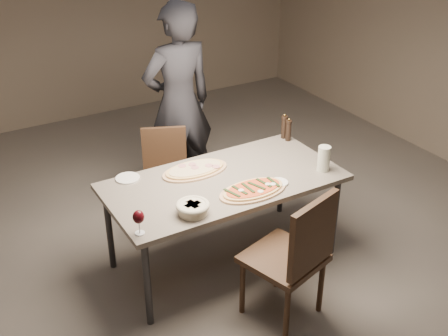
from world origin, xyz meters
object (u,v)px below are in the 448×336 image
zucchini_pizza (253,190)px  carafe (324,159)px  bread_basket (193,207)px  diner (178,104)px  ham_pizza (195,170)px  chair_near (296,253)px  pepper_mill_left (288,130)px  chair_far (166,172)px  dining_table (224,186)px

zucchini_pizza → carafe: (0.65, 0.00, 0.08)m
zucchini_pizza → bread_basket: bearing=-178.5°
diner → ham_pizza: bearing=69.4°
carafe → chair_near: bearing=-139.9°
ham_pizza → bread_basket: 0.60m
zucchini_pizza → chair_near: bearing=-94.9°
pepper_mill_left → chair_far: pepper_mill_left is taller
dining_table → bread_basket: (-0.42, -0.30, 0.11)m
zucchini_pizza → diner: bearing=83.9°
dining_table → chair_far: (-0.13, 0.79, -0.21)m
dining_table → zucchini_pizza: size_ratio=3.32×
ham_pizza → diner: size_ratio=0.29×
zucchini_pizza → chair_near: 0.60m
ham_pizza → chair_far: bearing=107.1°
carafe → bread_basket: bearing=-178.0°
carafe → chair_far: size_ratio=0.24×
chair_far → zucchini_pizza: bearing=125.3°
dining_table → zucchini_pizza: 0.29m
zucchini_pizza → chair_near: chair_near is taller
ham_pizza → diner: (0.31, 0.90, 0.17)m
carafe → chair_far: carafe is taller
pepper_mill_left → chair_near: 1.40m
pepper_mill_left → diner: (-0.65, 0.81, 0.09)m
bread_basket → chair_near: 0.76m
bread_basket → ham_pizza: bearing=60.9°
dining_table → diner: diner is taller
carafe → diner: diner is taller
ham_pizza → bread_basket: bread_basket is taller
ham_pizza → carafe: bearing=-12.2°
dining_table → carafe: size_ratio=8.88×
bread_basket → chair_far: chair_far is taller
bread_basket → carafe: size_ratio=1.16×
diner → chair_far: bearing=45.4°
zucchini_pizza → chair_far: chair_far is taller
diner → dining_table: bearing=79.3°
ham_pizza → carafe: 1.00m
dining_table → ham_pizza: bearing=120.2°
diner → carafe: bearing=110.6°
dining_table → chair_near: (0.07, -0.83, -0.12)m
bread_basket → carafe: 1.17m
chair_near → diner: (0.11, 1.95, 0.37)m
pepper_mill_left → chair_far: (-0.96, 0.47, -0.36)m
ham_pizza → carafe: carafe is taller
ham_pizza → diner: diner is taller
dining_table → ham_pizza: (-0.13, 0.22, 0.07)m
zucchini_pizza → chair_far: (-0.23, 1.05, -0.28)m
bread_basket → chair_near: bearing=-46.8°
zucchini_pizza → bread_basket: (-0.52, -0.04, 0.03)m
dining_table → bread_basket: size_ratio=7.68×
chair_far → chair_near: bearing=120.4°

